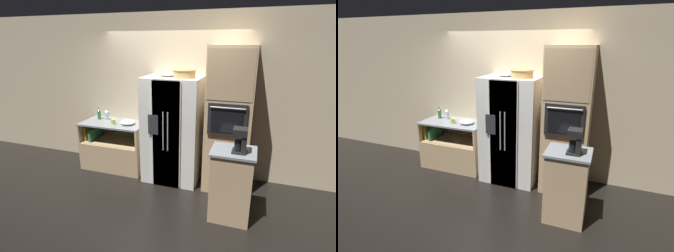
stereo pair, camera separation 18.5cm
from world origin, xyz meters
The scene contains 13 objects.
ground_plane centered at (0.00, 0.00, 0.00)m, with size 20.00×20.00×0.00m, color black.
wall_back centered at (0.00, 0.40, 1.40)m, with size 12.00×0.06×2.80m.
counter_left centered at (-1.06, 0.06, 0.33)m, with size 1.20×0.63×0.90m.
refrigerator centered at (0.11, 0.01, 0.89)m, with size 0.93×0.75×1.79m.
wall_oven centered at (1.03, 0.03, 1.14)m, with size 0.68×0.74×2.28m.
island_counter centered at (1.19, -0.80, 0.50)m, with size 0.57×0.49×0.99m.
wicker_basket centered at (0.31, -0.05, 1.86)m, with size 0.36×0.36×0.13m.
fruit_bowl centered at (0.01, 0.03, 1.82)m, with size 0.27×0.27×0.06m.
bottle_tall centered at (-1.27, 0.18, 1.00)m, with size 0.08×0.08×0.21m.
bottle_short centered at (-1.43, 0.17, 1.00)m, with size 0.07×0.07×0.23m.
mug centered at (-1.00, -0.04, 0.94)m, with size 0.11×0.08×0.09m.
mixing_bowl centered at (-0.75, 0.04, 0.94)m, with size 0.26×0.26×0.08m.
coffee_maker centered at (1.27, -0.84, 1.16)m, with size 0.17×0.18×0.32m.
Camera 1 is at (1.39, -4.00, 2.31)m, focal length 28.00 mm.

